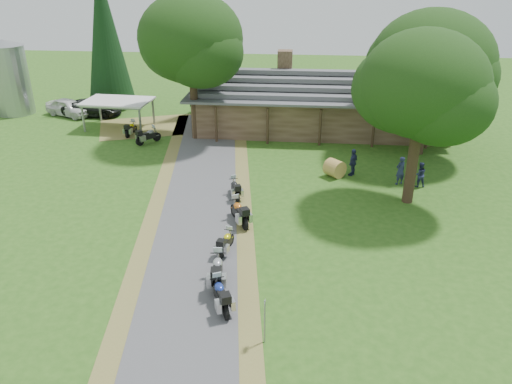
# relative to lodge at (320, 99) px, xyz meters

# --- Properties ---
(ground) EXTENTS (120.00, 120.00, 0.00)m
(ground) POSITION_rel_lodge_xyz_m (-6.00, -24.00, -2.45)
(ground) COLOR #2C5919
(ground) RESTS_ON ground
(driveway) EXTENTS (51.95, 51.95, 0.00)m
(driveway) POSITION_rel_lodge_xyz_m (-6.50, -20.00, -2.45)
(driveway) COLOR #48484A
(driveway) RESTS_ON ground
(lodge) EXTENTS (21.40, 9.40, 4.90)m
(lodge) POSITION_rel_lodge_xyz_m (0.00, 0.00, 0.00)
(lodge) COLOR brown
(lodge) RESTS_ON ground
(silo) EXTENTS (3.52, 3.52, 6.65)m
(silo) POSITION_rel_lodge_xyz_m (-27.84, 1.68, 0.88)
(silo) COLOR gray
(silo) RESTS_ON ground
(carport) EXTENTS (5.67, 3.97, 2.36)m
(carport) POSITION_rel_lodge_xyz_m (-16.77, -1.64, -1.27)
(carport) COLOR silver
(carport) RESTS_ON ground
(car_white_sedan) EXTENTS (4.58, 6.38, 1.96)m
(car_white_sedan) POSITION_rel_lodge_xyz_m (-22.59, 1.38, -1.47)
(car_white_sedan) COLOR silver
(car_white_sedan) RESTS_ON ground
(car_dark_suv) EXTENTS (2.56, 5.82, 2.21)m
(car_dark_suv) POSITION_rel_lodge_xyz_m (-20.48, 1.67, -1.34)
(car_dark_suv) COLOR black
(car_dark_suv) RESTS_ON ground
(motorcycle_row_a) EXTENTS (1.36, 2.02, 1.32)m
(motorcycle_row_a) POSITION_rel_lodge_xyz_m (-4.40, -24.79, -1.79)
(motorcycle_row_a) COLOR navy
(motorcycle_row_a) RESTS_ON ground
(motorcycle_row_b) EXTENTS (0.92, 2.19, 1.46)m
(motorcycle_row_b) POSITION_rel_lodge_xyz_m (-4.80, -23.16, -1.72)
(motorcycle_row_b) COLOR #95979C
(motorcycle_row_b) RESTS_ON ground
(motorcycle_row_c) EXTENTS (0.89, 1.77, 1.16)m
(motorcycle_row_c) POSITION_rel_lodge_xyz_m (-4.83, -20.52, -1.87)
(motorcycle_row_c) COLOR #D0CC0D
(motorcycle_row_c) RESTS_ON ground
(motorcycle_row_d) EXTENTS (1.58, 2.15, 1.42)m
(motorcycle_row_d) POSITION_rel_lodge_xyz_m (-4.56, -17.52, -1.74)
(motorcycle_row_d) COLOR orange
(motorcycle_row_d) RESTS_ON ground
(motorcycle_row_e) EXTENTS (1.13, 1.86, 1.21)m
(motorcycle_row_e) POSITION_rel_lodge_xyz_m (-5.21, -14.31, -1.85)
(motorcycle_row_e) COLOR black
(motorcycle_row_e) RESTS_ON ground
(motorcycle_carport_a) EXTENTS (0.76, 1.81, 1.20)m
(motorcycle_carport_a) POSITION_rel_lodge_xyz_m (-15.18, -3.55, -1.85)
(motorcycle_carport_a) COLOR #E2D506
(motorcycle_carport_a) RESTS_ON ground
(motorcycle_carport_b) EXTENTS (1.76, 1.91, 1.34)m
(motorcycle_carport_b) POSITION_rel_lodge_xyz_m (-13.21, -5.32, -1.78)
(motorcycle_carport_b) COLOR slate
(motorcycle_carport_b) RESTS_ON ground
(person_a) EXTENTS (0.76, 0.70, 2.17)m
(person_a) POSITION_rel_lodge_xyz_m (4.90, -11.42, -1.36)
(person_a) COLOR navy
(person_a) RESTS_ON ground
(person_b) EXTENTS (0.57, 0.43, 1.90)m
(person_b) POSITION_rel_lodge_xyz_m (6.06, -11.68, -1.50)
(person_b) COLOR navy
(person_b) RESTS_ON ground
(person_c) EXTENTS (0.68, 0.75, 2.15)m
(person_c) POSITION_rel_lodge_xyz_m (2.06, -10.24, -1.38)
(person_c) COLOR navy
(person_c) RESTS_ON ground
(hay_bale) EXTENTS (1.57, 1.56, 1.16)m
(hay_bale) POSITION_rel_lodge_xyz_m (0.86, -10.57, -1.87)
(hay_bale) COLOR #A6883D
(hay_bale) RESTS_ON ground
(sign_post) EXTENTS (0.34, 0.06, 1.89)m
(sign_post) POSITION_rel_lodge_xyz_m (-2.46, -26.69, -1.50)
(sign_post) COLOR gray
(sign_post) RESTS_ON ground
(oak_lodge_left) EXTENTS (7.78, 7.78, 12.47)m
(oak_lodge_left) POSITION_rel_lodge_xyz_m (-9.80, -3.74, 3.78)
(oak_lodge_left) COLOR #18340F
(oak_lodge_left) RESTS_ON ground
(oak_lodge_right) EXTENTS (8.42, 8.42, 10.67)m
(oak_lodge_right) POSITION_rel_lodge_xyz_m (7.26, -5.62, 2.88)
(oak_lodge_right) COLOR #18340F
(oak_lodge_right) RESTS_ON ground
(oak_driveway) EXTENTS (6.84, 6.84, 11.24)m
(oak_driveway) POSITION_rel_lodge_xyz_m (4.98, -13.95, 3.17)
(oak_driveway) COLOR #18340F
(oak_driveway) RESTS_ON ground
(cedar_near) EXTENTS (3.35, 3.35, 11.15)m
(cedar_near) POSITION_rel_lodge_xyz_m (-10.01, 2.95, 3.12)
(cedar_near) COLOR black
(cedar_near) RESTS_ON ground
(cedar_far) EXTENTS (4.15, 4.15, 13.10)m
(cedar_far) POSITION_rel_lodge_xyz_m (-19.58, 4.51, 4.10)
(cedar_far) COLOR black
(cedar_far) RESTS_ON ground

